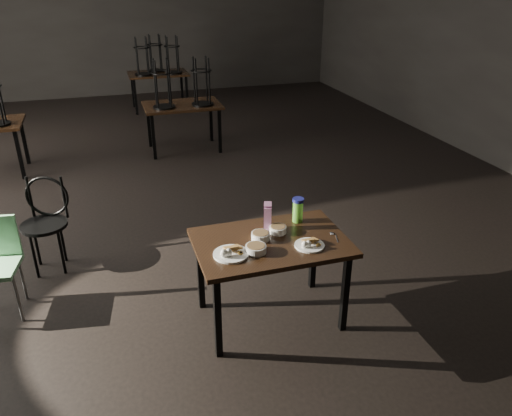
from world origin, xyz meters
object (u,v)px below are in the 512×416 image
object	(u,v)px
main_table	(271,249)
bentwood_chair	(46,217)
water_bottle	(298,210)
juice_carton	(268,216)

from	to	relation	value
main_table	bentwood_chair	xyz separation A→B (m)	(-1.79, 1.43, -0.13)
main_table	bentwood_chair	size ratio (longest dim) A/B	1.32
water_bottle	bentwood_chair	distance (m)	2.44
main_table	juice_carton	distance (m)	0.28
main_table	bentwood_chair	world-z (taller)	bentwood_chair
water_bottle	bentwood_chair	world-z (taller)	water_bottle
main_table	water_bottle	world-z (taller)	water_bottle
water_bottle	juice_carton	bearing A→B (deg)	-169.49
juice_carton	bentwood_chair	size ratio (longest dim) A/B	0.27
main_table	juice_carton	size ratio (longest dim) A/B	4.84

